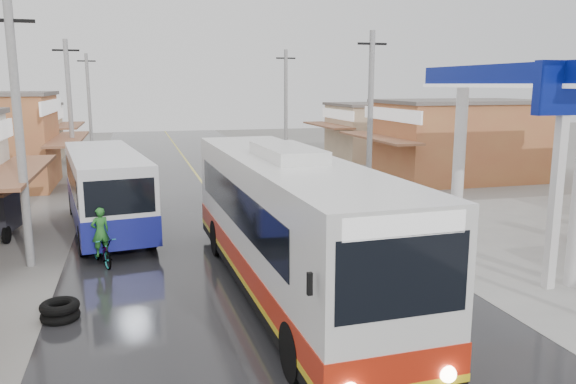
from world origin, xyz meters
The scene contains 10 objects.
ground centered at (0.00, 0.00, 0.00)m, with size 120.00×120.00×0.00m, color slate.
road centered at (0.00, 15.00, 0.01)m, with size 12.00×90.00×0.02m, color black.
centre_line centered at (0.00, 15.00, 0.02)m, with size 0.15×90.00×0.01m, color #D8CC4C.
shopfronts_right centered at (15.00, 12.00, 0.00)m, with size 11.00×44.00×4.80m, color silver, non-canonical shape.
utility_poles_left centered at (-7.00, 16.00, 0.00)m, with size 1.60×50.00×8.00m, color gray, non-canonical shape.
utility_poles_right centered at (7.00, 15.00, 0.00)m, with size 1.60×36.00×8.00m, color gray, non-canonical shape.
coach_bus centered at (0.12, 4.68, 1.93)m, with size 3.19×12.89×4.00m.
second_bus centered at (-4.82, 12.99, 1.64)m, with size 3.72×9.41×3.04m.
cyclist centered at (-4.83, 8.46, 0.62)m, with size 1.16×1.86×1.89m.
tyre_stack centered at (-5.62, 4.35, 0.24)m, with size 0.93×0.93×0.48m.
Camera 1 is at (-3.71, -9.35, 5.60)m, focal length 35.00 mm.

